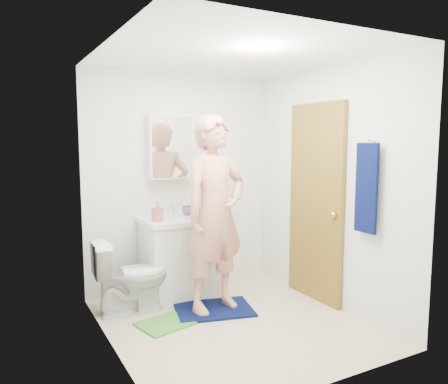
{
  "coord_description": "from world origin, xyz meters",
  "views": [
    {
      "loc": [
        -1.91,
        -3.35,
        1.67
      ],
      "look_at": [
        0.04,
        0.25,
        1.19
      ],
      "focal_mm": 35.0,
      "sensor_mm": 36.0,
      "label": 1
    }
  ],
  "objects_px": {
    "towel": "(366,188)",
    "toothbrush_cup": "(188,211)",
    "medicine_cabinet": "(170,147)",
    "soap_dispenser": "(157,212)",
    "vanity_cabinet": "(180,259)",
    "man": "(215,214)",
    "toilet": "(131,276)"
  },
  "relations": [
    {
      "from": "vanity_cabinet",
      "to": "soap_dispenser",
      "type": "relative_size",
      "value": 4.04
    },
    {
      "from": "medicine_cabinet",
      "to": "toilet",
      "type": "relative_size",
      "value": 0.97
    },
    {
      "from": "toilet",
      "to": "toothbrush_cup",
      "type": "distance_m",
      "value": 0.96
    },
    {
      "from": "medicine_cabinet",
      "to": "towel",
      "type": "height_order",
      "value": "medicine_cabinet"
    },
    {
      "from": "toothbrush_cup",
      "to": "towel",
      "type": "bearing_deg",
      "value": -56.45
    },
    {
      "from": "soap_dispenser",
      "to": "towel",
      "type": "bearing_deg",
      "value": -44.14
    },
    {
      "from": "toilet",
      "to": "vanity_cabinet",
      "type": "bearing_deg",
      "value": -66.53
    },
    {
      "from": "medicine_cabinet",
      "to": "toothbrush_cup",
      "type": "xyz_separation_m",
      "value": [
        0.14,
        -0.14,
        -0.7
      ]
    },
    {
      "from": "medicine_cabinet",
      "to": "soap_dispenser",
      "type": "height_order",
      "value": "medicine_cabinet"
    },
    {
      "from": "soap_dispenser",
      "to": "man",
      "type": "relative_size",
      "value": 0.1
    },
    {
      "from": "man",
      "to": "soap_dispenser",
      "type": "bearing_deg",
      "value": 117.68
    },
    {
      "from": "vanity_cabinet",
      "to": "toilet",
      "type": "xyz_separation_m",
      "value": [
        -0.6,
        -0.21,
        -0.04
      ]
    },
    {
      "from": "towel",
      "to": "soap_dispenser",
      "type": "distance_m",
      "value": 2.04
    },
    {
      "from": "medicine_cabinet",
      "to": "soap_dispenser",
      "type": "distance_m",
      "value": 0.77
    },
    {
      "from": "vanity_cabinet",
      "to": "towel",
      "type": "relative_size",
      "value": 1.0
    },
    {
      "from": "towel",
      "to": "toothbrush_cup",
      "type": "height_order",
      "value": "towel"
    },
    {
      "from": "toilet",
      "to": "soap_dispenser",
      "type": "bearing_deg",
      "value": -64.32
    },
    {
      "from": "towel",
      "to": "toothbrush_cup",
      "type": "distance_m",
      "value": 1.91
    },
    {
      "from": "soap_dispenser",
      "to": "toilet",
      "type": "bearing_deg",
      "value": -158.8
    },
    {
      "from": "toilet",
      "to": "medicine_cabinet",
      "type": "bearing_deg",
      "value": -49.83
    },
    {
      "from": "man",
      "to": "towel",
      "type": "bearing_deg",
      "value": -52.83
    },
    {
      "from": "toothbrush_cup",
      "to": "toilet",
      "type": "bearing_deg",
      "value": -158.65
    },
    {
      "from": "soap_dispenser",
      "to": "man",
      "type": "xyz_separation_m",
      "value": [
        0.41,
        -0.5,
        0.02
      ]
    },
    {
      "from": "toilet",
      "to": "soap_dispenser",
      "type": "xyz_separation_m",
      "value": [
        0.33,
        0.13,
        0.59
      ]
    },
    {
      "from": "medicine_cabinet",
      "to": "soap_dispenser",
      "type": "relative_size",
      "value": 3.54
    },
    {
      "from": "vanity_cabinet",
      "to": "toothbrush_cup",
      "type": "height_order",
      "value": "toothbrush_cup"
    },
    {
      "from": "toilet",
      "to": "toothbrush_cup",
      "type": "bearing_deg",
      "value": -64.17
    },
    {
      "from": "medicine_cabinet",
      "to": "soap_dispenser",
      "type": "xyz_separation_m",
      "value": [
        -0.27,
        -0.3,
        -0.65
      ]
    },
    {
      "from": "vanity_cabinet",
      "to": "toilet",
      "type": "height_order",
      "value": "vanity_cabinet"
    },
    {
      "from": "vanity_cabinet",
      "to": "soap_dispenser",
      "type": "xyz_separation_m",
      "value": [
        -0.27,
        -0.08,
        0.55
      ]
    },
    {
      "from": "medicine_cabinet",
      "to": "towel",
      "type": "xyz_separation_m",
      "value": [
        1.18,
        -1.71,
        -0.35
      ]
    },
    {
      "from": "toilet",
      "to": "soap_dispenser",
      "type": "relative_size",
      "value": 3.63
    }
  ]
}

